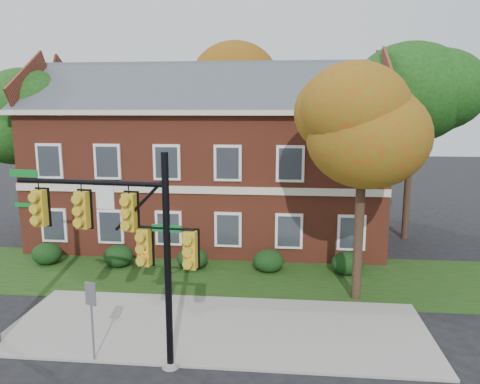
# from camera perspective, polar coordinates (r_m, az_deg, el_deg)

# --- Properties ---
(ground) EXTENTS (120.00, 120.00, 0.00)m
(ground) POSITION_cam_1_polar(r_m,az_deg,el_deg) (15.57, -3.31, -17.93)
(ground) COLOR black
(ground) RESTS_ON ground
(sidewalk) EXTENTS (14.00, 5.00, 0.08)m
(sidewalk) POSITION_cam_1_polar(r_m,az_deg,el_deg) (16.43, -2.75, -16.18)
(sidewalk) COLOR gray
(sidewalk) RESTS_ON ground
(grass_strip) EXTENTS (30.00, 6.00, 0.04)m
(grass_strip) POSITION_cam_1_polar(r_m,az_deg,el_deg) (21.00, -0.74, -10.17)
(grass_strip) COLOR #193811
(grass_strip) RESTS_ON ground
(apartment_building) EXTENTS (18.80, 8.80, 9.74)m
(apartment_building) POSITION_cam_1_polar(r_m,az_deg,el_deg) (25.95, -3.71, 5.02)
(apartment_building) COLOR maroon
(apartment_building) RESTS_ON ground
(hedge_far_left) EXTENTS (1.40, 1.26, 1.05)m
(hedge_far_left) POSITION_cam_1_polar(r_m,az_deg,el_deg) (24.13, -22.48, -6.97)
(hedge_far_left) COLOR black
(hedge_far_left) RESTS_ON ground
(hedge_left) EXTENTS (1.40, 1.26, 1.05)m
(hedge_left) POSITION_cam_1_polar(r_m,az_deg,el_deg) (22.71, -14.59, -7.57)
(hedge_left) COLOR black
(hedge_left) RESTS_ON ground
(hedge_center) EXTENTS (1.40, 1.26, 1.05)m
(hedge_center) POSITION_cam_1_polar(r_m,az_deg,el_deg) (21.78, -5.83, -8.06)
(hedge_center) COLOR black
(hedge_center) RESTS_ON ground
(hedge_right) EXTENTS (1.40, 1.26, 1.05)m
(hedge_right) POSITION_cam_1_polar(r_m,az_deg,el_deg) (21.38, 3.51, -8.37)
(hedge_right) COLOR black
(hedge_right) RESTS_ON ground
(hedge_far_right) EXTENTS (1.40, 1.26, 1.05)m
(hedge_far_right) POSITION_cam_1_polar(r_m,az_deg,el_deg) (21.55, 12.95, -8.47)
(hedge_far_right) COLOR black
(hedge_far_right) RESTS_ON ground
(tree_near_right) EXTENTS (4.50, 4.25, 8.58)m
(tree_near_right) POSITION_cam_1_polar(r_m,az_deg,el_deg) (17.69, 15.63, 7.68)
(tree_near_right) COLOR black
(tree_near_right) RESTS_ON ground
(tree_left_rear) EXTENTS (5.40, 5.10, 8.88)m
(tree_left_rear) POSITION_cam_1_polar(r_m,az_deg,el_deg) (28.09, -24.35, 8.00)
(tree_left_rear) COLOR black
(tree_left_rear) RESTS_ON ground
(tree_right_rear) EXTENTS (6.30, 5.95, 10.62)m
(tree_right_rear) POSITION_cam_1_polar(r_m,az_deg,el_deg) (27.31, 21.16, 11.21)
(tree_right_rear) COLOR black
(tree_right_rear) RESTS_ON ground
(tree_far_rear) EXTENTS (6.84, 6.46, 11.52)m
(tree_far_rear) POSITION_cam_1_polar(r_m,az_deg,el_deg) (33.50, 0.76, 12.83)
(tree_far_rear) COLOR black
(tree_far_rear) RESTS_ON ground
(traffic_signal) EXTENTS (5.54, 0.79, 6.20)m
(traffic_signal) POSITION_cam_1_polar(r_m,az_deg,el_deg) (13.38, -13.40, -5.21)
(traffic_signal) COLOR gray
(traffic_signal) RESTS_ON ground
(sign_post) EXTENTS (0.35, 0.15, 2.46)m
(sign_post) POSITION_cam_1_polar(r_m,az_deg,el_deg) (14.47, -17.67, -13.38)
(sign_post) COLOR slate
(sign_post) RESTS_ON ground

